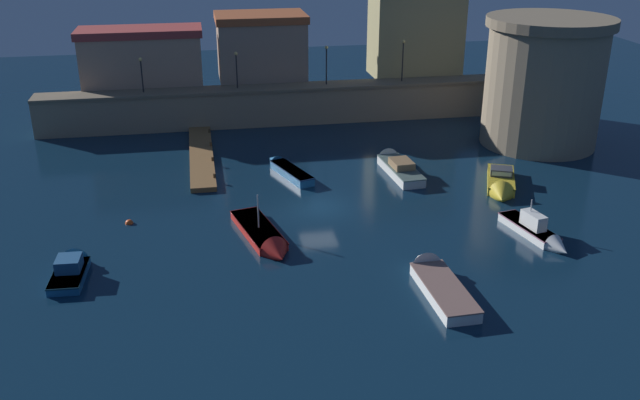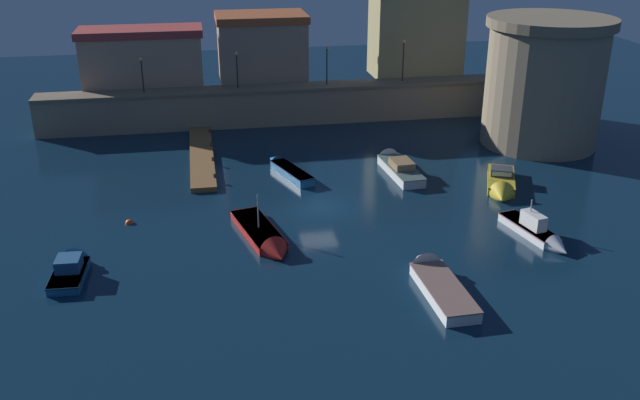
{
  "view_description": "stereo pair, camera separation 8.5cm",
  "coord_description": "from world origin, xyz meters",
  "px_view_note": "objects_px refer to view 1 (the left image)",
  "views": [
    {
      "loc": [
        -7.64,
        -43.08,
        19.22
      ],
      "look_at": [
        0.0,
        -0.59,
        0.8
      ],
      "focal_mm": 39.24,
      "sensor_mm": 36.0,
      "label": 1
    },
    {
      "loc": [
        -7.56,
        -43.09,
        19.22
      ],
      "look_at": [
        0.0,
        -0.59,
        0.8
      ],
      "focal_mm": 39.24,
      "sensor_mm": 36.0,
      "label": 2
    }
  ],
  "objects_px": {
    "moored_boat_3": "(286,169)",
    "moored_boat_4": "(266,239)",
    "quay_lamp_0": "(141,69)",
    "moored_boat_2": "(396,165)",
    "quay_lamp_1": "(236,64)",
    "moored_boat_5": "(501,185)",
    "quay_lamp_2": "(326,59)",
    "quay_lamp_3": "(403,54)",
    "moored_boat_6": "(72,267)",
    "moored_boat_0": "(436,280)",
    "fortress_tower": "(544,82)",
    "mooring_buoy_0": "(129,223)",
    "moored_boat_1": "(538,233)"
  },
  "relations": [
    {
      "from": "moored_boat_3",
      "to": "moored_boat_6",
      "type": "bearing_deg",
      "value": 114.64
    },
    {
      "from": "quay_lamp_1",
      "to": "moored_boat_5",
      "type": "height_order",
      "value": "quay_lamp_1"
    },
    {
      "from": "quay_lamp_0",
      "to": "moored_boat_5",
      "type": "distance_m",
      "value": 32.89
    },
    {
      "from": "moored_boat_3",
      "to": "moored_boat_4",
      "type": "height_order",
      "value": "moored_boat_4"
    },
    {
      "from": "quay_lamp_1",
      "to": "moored_boat_1",
      "type": "relative_size",
      "value": 0.55
    },
    {
      "from": "moored_boat_6",
      "to": "moored_boat_0",
      "type": "bearing_deg",
      "value": -101.71
    },
    {
      "from": "fortress_tower",
      "to": "moored_boat_2",
      "type": "height_order",
      "value": "fortress_tower"
    },
    {
      "from": "quay_lamp_3",
      "to": "moored_boat_6",
      "type": "distance_m",
      "value": 38.45
    },
    {
      "from": "quay_lamp_2",
      "to": "moored_boat_1",
      "type": "bearing_deg",
      "value": -73.45
    },
    {
      "from": "moored_boat_4",
      "to": "mooring_buoy_0",
      "type": "relative_size",
      "value": 14.38
    },
    {
      "from": "moored_boat_2",
      "to": "moored_boat_3",
      "type": "relative_size",
      "value": 1.15
    },
    {
      "from": "quay_lamp_1",
      "to": "moored_boat_2",
      "type": "relative_size",
      "value": 0.45
    },
    {
      "from": "quay_lamp_1",
      "to": "quay_lamp_3",
      "type": "distance_m",
      "value": 15.65
    },
    {
      "from": "moored_boat_2",
      "to": "quay_lamp_0",
      "type": "bearing_deg",
      "value": 49.61
    },
    {
      "from": "moored_boat_3",
      "to": "moored_boat_6",
      "type": "distance_m",
      "value": 19.38
    },
    {
      "from": "mooring_buoy_0",
      "to": "fortress_tower",
      "type": "bearing_deg",
      "value": 17.64
    },
    {
      "from": "moored_boat_1",
      "to": "quay_lamp_3",
      "type": "bearing_deg",
      "value": 170.11
    },
    {
      "from": "moored_boat_1",
      "to": "moored_boat_2",
      "type": "distance_m",
      "value": 14.16
    },
    {
      "from": "quay_lamp_1",
      "to": "moored_boat_3",
      "type": "distance_m",
      "value": 14.67
    },
    {
      "from": "quay_lamp_2",
      "to": "moored_boat_4",
      "type": "distance_m",
      "value": 27.09
    },
    {
      "from": "quay_lamp_1",
      "to": "moored_boat_4",
      "type": "bearing_deg",
      "value": -90.43
    },
    {
      "from": "fortress_tower",
      "to": "mooring_buoy_0",
      "type": "height_order",
      "value": "fortress_tower"
    },
    {
      "from": "quay_lamp_0",
      "to": "moored_boat_4",
      "type": "xyz_separation_m",
      "value": [
        8.23,
        -25.1,
        -5.33
      ]
    },
    {
      "from": "quay_lamp_2",
      "to": "quay_lamp_3",
      "type": "relative_size",
      "value": 0.92
    },
    {
      "from": "quay_lamp_2",
      "to": "moored_boat_2",
      "type": "xyz_separation_m",
      "value": [
        2.81,
        -14.37,
        -5.43
      ]
    },
    {
      "from": "quay_lamp_0",
      "to": "moored_boat_0",
      "type": "distance_m",
      "value": 36.42
    },
    {
      "from": "moored_boat_3",
      "to": "moored_boat_6",
      "type": "xyz_separation_m",
      "value": [
        -13.95,
        -13.45,
        0.02
      ]
    },
    {
      "from": "moored_boat_3",
      "to": "moored_boat_6",
      "type": "relative_size",
      "value": 1.39
    },
    {
      "from": "quay_lamp_0",
      "to": "moored_boat_5",
      "type": "relative_size",
      "value": 0.46
    },
    {
      "from": "quay_lamp_2",
      "to": "moored_boat_3",
      "type": "relative_size",
      "value": 0.55
    },
    {
      "from": "moored_boat_5",
      "to": "moored_boat_6",
      "type": "relative_size",
      "value": 1.43
    },
    {
      "from": "moored_boat_1",
      "to": "mooring_buoy_0",
      "type": "height_order",
      "value": "moored_boat_1"
    },
    {
      "from": "moored_boat_1",
      "to": "mooring_buoy_0",
      "type": "relative_size",
      "value": 11.61
    },
    {
      "from": "fortress_tower",
      "to": "mooring_buoy_0",
      "type": "xyz_separation_m",
      "value": [
        -33.55,
        -10.67,
        -5.42
      ]
    },
    {
      "from": "moored_boat_6",
      "to": "mooring_buoy_0",
      "type": "distance_m",
      "value": 6.71
    },
    {
      "from": "quay_lamp_1",
      "to": "moored_boat_6",
      "type": "distance_m",
      "value": 29.6
    },
    {
      "from": "quay_lamp_0",
      "to": "moored_boat_2",
      "type": "distance_m",
      "value": 24.8
    },
    {
      "from": "quay_lamp_1",
      "to": "mooring_buoy_0",
      "type": "relative_size",
      "value": 6.34
    },
    {
      "from": "quay_lamp_3",
      "to": "moored_boat_2",
      "type": "bearing_deg",
      "value": -107.47
    },
    {
      "from": "fortress_tower",
      "to": "moored_boat_5",
      "type": "height_order",
      "value": "fortress_tower"
    },
    {
      "from": "quay_lamp_0",
      "to": "moored_boat_1",
      "type": "relative_size",
      "value": 0.51
    },
    {
      "from": "moored_boat_2",
      "to": "moored_boat_4",
      "type": "bearing_deg",
      "value": 129.42
    },
    {
      "from": "moored_boat_0",
      "to": "moored_boat_1",
      "type": "height_order",
      "value": "moored_boat_1"
    },
    {
      "from": "moored_boat_0",
      "to": "moored_boat_6",
      "type": "xyz_separation_m",
      "value": [
        -19.67,
        5.06,
        0.0
      ]
    },
    {
      "from": "quay_lamp_2",
      "to": "quay_lamp_0",
      "type": "bearing_deg",
      "value": 180.0
    },
    {
      "from": "moored_boat_4",
      "to": "quay_lamp_1",
      "type": "bearing_deg",
      "value": 166.38
    },
    {
      "from": "fortress_tower",
      "to": "moored_boat_2",
      "type": "distance_m",
      "value": 15.3
    },
    {
      "from": "fortress_tower",
      "to": "moored_boat_1",
      "type": "bearing_deg",
      "value": -115.83
    },
    {
      "from": "moored_boat_4",
      "to": "moored_boat_6",
      "type": "relative_size",
      "value": 1.61
    },
    {
      "from": "quay_lamp_3",
      "to": "moored_boat_5",
      "type": "xyz_separation_m",
      "value": [
        1.89,
        -19.51,
        -5.67
      ]
    }
  ]
}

